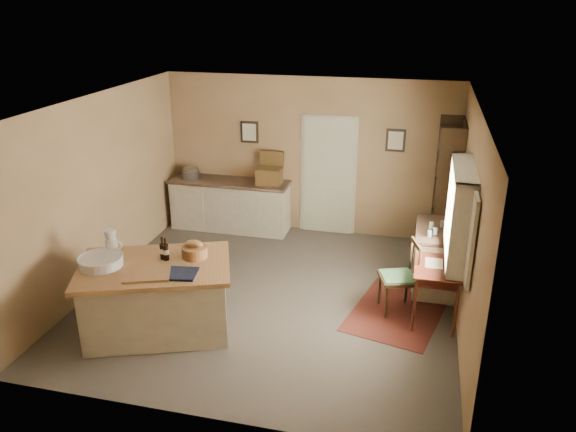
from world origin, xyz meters
name	(u,v)px	position (x,y,z in m)	size (l,w,h in m)	color
ground	(271,296)	(0.00, 0.00, 0.00)	(5.00, 5.00, 0.00)	brown
wall_back	(309,156)	(0.00, 2.50, 1.35)	(5.00, 0.10, 2.70)	#9C7B56
wall_front	(198,300)	(0.00, -2.50, 1.35)	(5.00, 0.10, 2.70)	#9C7B56
wall_left	(100,191)	(-2.50, 0.00, 1.35)	(0.10, 5.00, 2.70)	#9C7B56
wall_right	(468,223)	(2.50, 0.00, 1.35)	(0.10, 5.00, 2.70)	#9C7B56
ceiling	(269,103)	(0.00, 0.00, 2.70)	(5.00, 5.00, 0.00)	silver
door	(328,175)	(0.35, 2.47, 1.05)	(0.97, 0.06, 2.11)	beige
framed_prints	(320,136)	(0.20, 2.48, 1.72)	(2.82, 0.02, 0.38)	black
window	(464,213)	(2.42, -0.20, 1.55)	(0.25, 1.99, 1.12)	beige
work_island	(156,296)	(-1.16, -1.14, 0.48)	(2.10, 1.73, 1.20)	beige
sideboard	(231,203)	(-1.34, 2.20, 0.48)	(2.11, 0.60, 1.18)	beige
rug	(398,311)	(1.75, 0.00, 0.00)	(1.10, 1.60, 0.01)	#521D10
writing_desk	(437,270)	(2.20, 0.00, 0.67)	(0.57, 0.94, 0.82)	#35130B
desk_chair	(398,278)	(1.72, 0.02, 0.49)	(0.46, 0.46, 0.98)	black
right_cabinet	(435,257)	(2.20, 0.84, 0.46)	(0.60, 1.08, 0.99)	beige
shelving_unit	(450,191)	(2.36, 2.00, 1.09)	(0.37, 0.98, 2.18)	black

